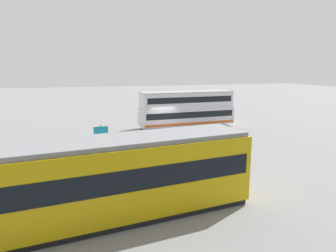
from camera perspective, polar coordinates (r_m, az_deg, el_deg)
ground_plane at (r=29.64m, az=-0.49°, el=-1.29°), size 160.00×160.00×0.00m
double_decker_bus at (r=32.18m, az=3.58°, el=3.25°), size 10.29×2.86×3.87m
tram_yellow at (r=12.84m, az=-10.84°, el=-9.69°), size 12.53×3.94×3.44m
pedestrian_near_railing at (r=22.66m, az=-0.56°, el=-2.69°), size 0.37×0.37×1.63m
pedestrian_crossing at (r=23.37m, az=0.52°, el=-2.23°), size 0.45×0.45×1.65m
pedestrian_railing at (r=22.94m, az=1.11°, el=-3.01°), size 8.63×1.11×1.08m
info_sign at (r=21.17m, az=-12.64°, el=-1.90°), size 0.98×0.14×2.44m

